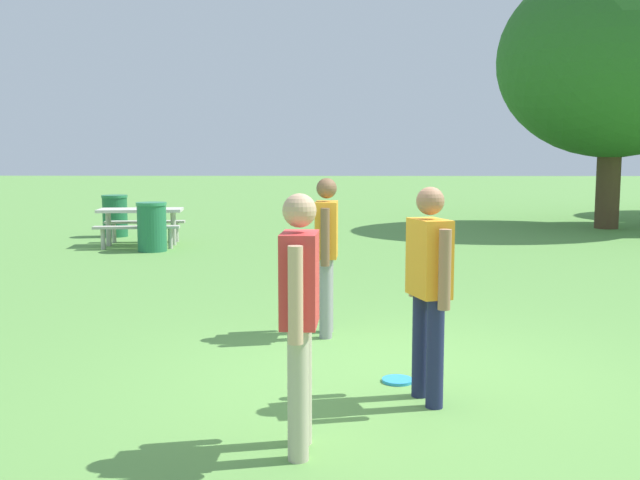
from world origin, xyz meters
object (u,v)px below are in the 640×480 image
Objects in this scene: person_bystander at (429,280)px; picnic_table_near at (141,219)px; person_catcher at (327,246)px; tree_tall_left at (614,60)px; trash_can_beside_table at (152,227)px; trash_can_further_along at (115,216)px; frisbee at (398,380)px; person_thrower at (300,306)px.

person_bystander reaches higher than picnic_table_near.
person_catcher is at bearing 111.19° from person_bystander.
tree_tall_left reaches higher than person_catcher.
person_catcher is 7.41m from trash_can_beside_table.
person_catcher is 1.71× the size of trash_can_further_along.
trash_can_beside_table is at bearing 116.52° from person_bystander.
tree_tall_left is (6.31, 13.22, 3.30)m from person_bystander.
frisbee is 10.08m from picnic_table_near.
trash_can_further_along is at bearing 111.94° from person_thrower.
person_bystander is at bearing -115.53° from tree_tall_left.
person_thrower is 1.32m from person_bystander.
tree_tall_left is at bearing 57.59° from person_catcher.
picnic_table_near is at bearing 117.10° from trash_can_beside_table.
trash_can_further_along is (-5.59, 10.62, 0.47)m from frisbee.
tree_tall_left reaches higher than trash_can_beside_table.
trash_can_beside_table is at bearing -156.26° from tree_tall_left.
person_bystander is at bearing -63.42° from picnic_table_near.
person_thrower is 12.99m from trash_can_further_along.
tree_tall_left is (6.49, 12.74, 4.23)m from frisbee.
frisbee is at bearing -117.01° from tree_tall_left.
person_catcher is at bearing 87.39° from person_thrower.
picnic_table_near is 1.93× the size of trash_can_further_along.
person_thrower and person_bystander have the same top height.
picnic_table_near is at bearing 116.58° from person_bystander.
person_thrower is 0.89× the size of picnic_table_near.
person_bystander is 12.52m from trash_can_further_along.
trash_can_further_along is (-4.99, 9.07, -0.46)m from person_catcher.
picnic_table_near reaches higher than frisbee.
person_thrower and person_catcher have the same top height.
person_bystander is 1.06m from frisbee.
frisbee is 12.01m from trash_can_further_along.
frisbee is 0.04× the size of tree_tall_left.
person_thrower is 1.85m from frisbee.
person_catcher is at bearing -62.03° from picnic_table_near.
picnic_table_near is 0.28× the size of tree_tall_left.
person_thrower is 1.71× the size of trash_can_beside_table.
trash_can_further_along is 0.14× the size of tree_tall_left.
picnic_table_near is 1.00m from trash_can_beside_table.
trash_can_further_along is at bearing 117.48° from person_bystander.
trash_can_further_along is (-1.50, 2.54, 0.00)m from trash_can_beside_table.
person_catcher is at bearing 111.33° from frisbee.
tree_tall_left is (10.59, 4.66, 3.76)m from trash_can_beside_table.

